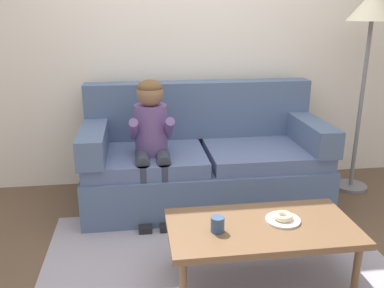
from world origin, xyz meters
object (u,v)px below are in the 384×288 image
object	(u,v)px
donut	(283,216)
mug	(218,224)
toy_controller	(273,238)
floor_lamp	(372,20)
couch	(204,161)
person_child	(152,136)
coffee_table	(261,231)

from	to	relation	value
donut	mug	world-z (taller)	mug
toy_controller	floor_lamp	xyz separation A→B (m)	(1.04, 0.82, 1.51)
donut	toy_controller	distance (m)	0.57
floor_lamp	couch	bearing A→B (deg)	-178.34
person_child	mug	size ratio (longest dim) A/B	12.24
coffee_table	donut	world-z (taller)	donut
coffee_table	toy_controller	distance (m)	0.59
coffee_table	donut	bearing A→B (deg)	11.81
donut	toy_controller	world-z (taller)	donut
couch	donut	xyz separation A→B (m)	(0.29, -1.18, 0.06)
donut	floor_lamp	size ratio (longest dim) A/B	0.07
person_child	toy_controller	distance (m)	1.20
coffee_table	floor_lamp	distance (m)	2.15
donut	toy_controller	size ratio (longest dim) A/B	0.53
coffee_table	toy_controller	world-z (taller)	coffee_table
donut	floor_lamp	world-z (taller)	floor_lamp
couch	donut	distance (m)	1.22
floor_lamp	donut	bearing A→B (deg)	-132.86
person_child	floor_lamp	size ratio (longest dim) A/B	0.62
mug	donut	bearing A→B (deg)	8.69
mug	toy_controller	distance (m)	0.80
couch	donut	bearing A→B (deg)	-76.17
person_child	floor_lamp	bearing A→B (deg)	7.73
couch	floor_lamp	size ratio (longest dim) A/B	1.13
coffee_table	floor_lamp	xyz separation A→B (m)	(1.28, 1.25, 1.18)
person_child	mug	distance (m)	1.11
person_child	mug	xyz separation A→B (m)	(0.33, -1.03, -0.24)
donut	mug	xyz separation A→B (m)	(-0.42, -0.06, 0.01)
coffee_table	person_child	size ratio (longest dim) A/B	1.02
couch	donut	world-z (taller)	couch
coffee_table	toy_controller	xyz separation A→B (m)	(0.24, 0.43, -0.32)
mug	floor_lamp	size ratio (longest dim) A/B	0.05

